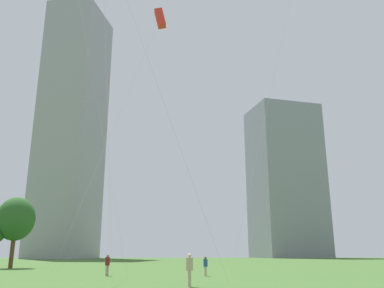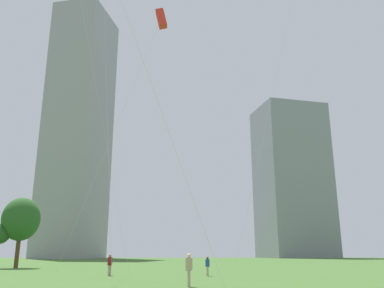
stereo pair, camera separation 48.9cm
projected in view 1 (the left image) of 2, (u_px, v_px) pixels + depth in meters
person_standing_0 at (107, 263)px, 33.58m from camera, size 0.39×0.39×1.76m
person_standing_1 at (190, 267)px, 22.97m from camera, size 0.41×0.41×1.85m
person_standing_2 at (206, 265)px, 33.22m from camera, size 0.35×0.35×1.58m
kite_flying_0 at (160, 19)px, 35.25m from camera, size 9.81×6.99×22.96m
park_tree_2 at (16, 219)px, 51.20m from camera, size 4.79×4.79×8.88m
distant_highrise_0 at (285, 180)px, 152.50m from camera, size 27.63×24.61×57.48m
distant_highrise_1 at (73, 127)px, 140.30m from camera, size 21.58×25.16×89.76m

